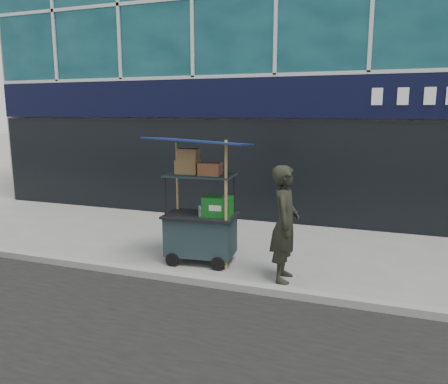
% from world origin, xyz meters
% --- Properties ---
extents(ground, '(80.00, 80.00, 0.00)m').
position_xyz_m(ground, '(0.00, 0.00, 0.00)').
color(ground, slate).
rests_on(ground, ground).
extents(curb, '(80.00, 0.18, 0.12)m').
position_xyz_m(curb, '(0.00, -0.20, 0.06)').
color(curb, gray).
rests_on(curb, ground).
extents(vendor_cart, '(1.73, 1.29, 2.20)m').
position_xyz_m(vendor_cart, '(-0.49, 0.75, 0.77)').
color(vendor_cart, black).
rests_on(vendor_cart, ground).
extents(vendor_man, '(0.48, 0.69, 1.80)m').
position_xyz_m(vendor_man, '(1.03, 0.43, 0.90)').
color(vendor_man, black).
rests_on(vendor_man, ground).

